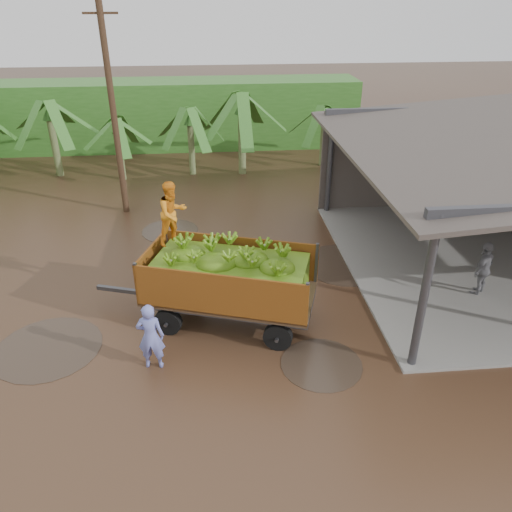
{
  "coord_description": "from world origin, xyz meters",
  "views": [
    {
      "loc": [
        0.68,
        -12.67,
        8.06
      ],
      "look_at": [
        1.79,
        -0.94,
        1.7
      ],
      "focal_mm": 35.0,
      "sensor_mm": 36.0,
      "label": 1
    }
  ],
  "objects": [
    {
      "name": "man_grey",
      "position": [
        8.42,
        -0.82,
        0.87
      ],
      "size": [
        1.06,
        0.96,
        1.74
      ],
      "primitive_type": "imported",
      "rotation": [
        0.0,
        0.0,
        3.81
      ],
      "color": "slate",
      "rests_on": "ground"
    },
    {
      "name": "man_blue",
      "position": [
        -0.89,
        -3.13,
        0.88
      ],
      "size": [
        0.67,
        0.46,
        1.76
      ],
      "primitive_type": "imported",
      "rotation": [
        0.0,
        0.0,
        3.07
      ],
      "color": "#6D75C7",
      "rests_on": "ground"
    },
    {
      "name": "utility_pole",
      "position": [
        -2.82,
        6.55,
        4.0
      ],
      "size": [
        1.2,
        0.24,
        7.88
      ],
      "color": "#47301E",
      "rests_on": "ground"
    },
    {
      "name": "banana_plants",
      "position": [
        -6.93,
        6.64,
        1.8
      ],
      "size": [
        21.43,
        19.68,
        4.27
      ],
      "color": "#2D661E",
      "rests_on": "ground"
    },
    {
      "name": "banana_trailer",
      "position": [
        1.02,
        -1.41,
        1.36
      ],
      "size": [
        6.17,
        3.39,
        3.76
      ],
      "rotation": [
        0.0,
        0.0,
        -0.31
      ],
      "color": "#9C5916",
      "rests_on": "ground"
    },
    {
      "name": "ground",
      "position": [
        0.0,
        0.0,
        0.0
      ],
      "size": [
        100.0,
        100.0,
        0.0
      ],
      "primitive_type": "plane",
      "color": "black",
      "rests_on": "ground"
    },
    {
      "name": "hedge_north",
      "position": [
        -2.0,
        16.0,
        1.8
      ],
      "size": [
        22.0,
        3.0,
        3.6
      ],
      "primitive_type": "cube",
      "color": "#2D661E",
      "rests_on": "ground"
    }
  ]
}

